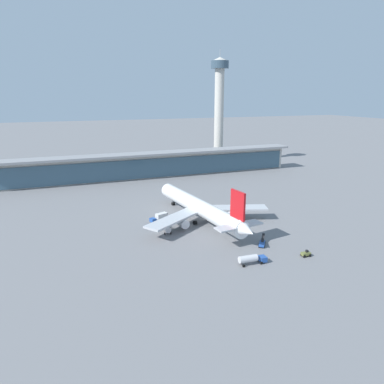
{
  "coord_description": "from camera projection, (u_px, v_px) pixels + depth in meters",
  "views": [
    {
      "loc": [
        -52.01,
        -123.58,
        47.81
      ],
      "look_at": [
        0.0,
        11.08,
        8.35
      ],
      "focal_mm": 33.22,
      "sensor_mm": 36.0,
      "label": 1
    }
  ],
  "objects": [
    {
      "name": "service_truck_on_taxiway_blue",
      "position": [
        160.0,
        217.0,
        138.9
      ],
      "size": [
        7.65,
        4.48,
        3.1
      ],
      "color": "#234C9E",
      "rests_on": "ground"
    },
    {
      "name": "service_truck_near_nose_olive",
      "position": [
        236.0,
        213.0,
        143.19
      ],
      "size": [
        2.87,
        8.71,
        2.95
      ],
      "color": "olive",
      "rests_on": "ground"
    },
    {
      "name": "service_truck_at_far_stand_olive",
      "position": [
        306.0,
        254.0,
        108.71
      ],
      "size": [
        2.93,
        1.82,
        2.05
      ],
      "color": "olive",
      "rests_on": "ground"
    },
    {
      "name": "service_truck_by_tail_blue",
      "position": [
        251.0,
        259.0,
        103.47
      ],
      "size": [
        8.7,
        2.82,
        2.95
      ],
      "color": "#234C9E",
      "rests_on": "ground"
    },
    {
      "name": "ground_plane",
      "position": [
        202.0,
        219.0,
        141.88
      ],
      "size": [
        1200.0,
        1200.0,
        0.0
      ],
      "primitive_type": "plane",
      "color": "slate"
    },
    {
      "name": "terminal_building",
      "position": [
        151.0,
        164.0,
        211.64
      ],
      "size": [
        183.6,
        12.8,
        15.2
      ],
      "color": "beige",
      "rests_on": "ground"
    },
    {
      "name": "service_truck_mid_apron_blue",
      "position": [
        262.0,
        243.0,
        116.66
      ],
      "size": [
        5.22,
        6.22,
        2.7
      ],
      "color": "#234C9E",
      "rests_on": "ground"
    },
    {
      "name": "control_tower",
      "position": [
        219.0,
        104.0,
        245.03
      ],
      "size": [
        12.0,
        12.0,
        77.49
      ],
      "color": "beige",
      "rests_on": "ground"
    },
    {
      "name": "service_truck_under_wing_white",
      "position": [
        166.0,
        227.0,
        128.22
      ],
      "size": [
        2.84,
        8.7,
        2.95
      ],
      "color": "silver",
      "rests_on": "ground"
    },
    {
      "name": "airliner_on_stand",
      "position": [
        200.0,
        208.0,
        137.41
      ],
      "size": [
        52.04,
        68.18,
        18.17
      ],
      "color": "white",
      "rests_on": "ground"
    }
  ]
}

